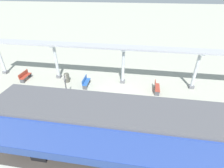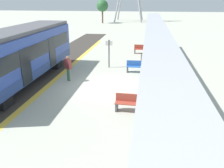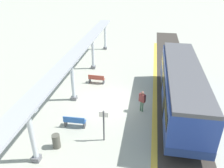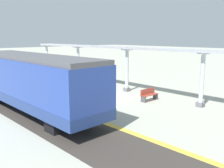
{
  "view_description": "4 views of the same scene",
  "coord_description": "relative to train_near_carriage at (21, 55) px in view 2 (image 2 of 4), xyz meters",
  "views": [
    {
      "loc": [
        -11.46,
        -1.23,
        8.48
      ],
      "look_at": [
        0.15,
        0.63,
        1.53
      ],
      "focal_mm": 27.11,
      "sensor_mm": 36.0,
      "label": 1
    },
    {
      "loc": [
        2.68,
        -13.83,
        5.26
      ],
      "look_at": [
        0.96,
        -2.2,
        1.02
      ],
      "focal_mm": 38.4,
      "sensor_mm": 36.0,
      "label": 2
    },
    {
      "loc": [
        -2.67,
        15.33,
        9.81
      ],
      "look_at": [
        0.04,
        -0.28,
        1.55
      ],
      "focal_mm": 36.41,
      "sensor_mm": 36.0,
      "label": 3
    },
    {
      "loc": [
        -11.83,
        -13.7,
        4.51
      ],
      "look_at": [
        -0.31,
        -1.77,
        1.33
      ],
      "focal_mm": 39.69,
      "sensor_mm": 36.0,
      "label": 4
    }
  ],
  "objects": [
    {
      "name": "train_near_carriage",
      "position": [
        0.0,
        0.0,
        0.0
      ],
      "size": [
        2.65,
        11.58,
        3.48
      ],
      "color": "#264097",
      "rests_on": "ground"
    },
    {
      "name": "bench_mid_platform",
      "position": [
        7.35,
        9.93,
        -1.38
      ],
      "size": [
        1.5,
        0.44,
        0.86
      ],
      "color": "#A23A29",
      "rests_on": "ground"
    },
    {
      "name": "platform_info_sign",
      "position": [
        4.93,
        4.43,
        -0.5
      ],
      "size": [
        0.56,
        0.1,
        2.2
      ],
      "color": "#4C4C51",
      "rests_on": "ground"
    },
    {
      "name": "canopy_pillar_second",
      "position": [
        8.35,
        -6.5,
        -0.03
      ],
      "size": [
        1.1,
        0.44,
        3.53
      ],
      "color": "slate",
      "rests_on": "ground"
    },
    {
      "name": "canopy_pillar_fourth",
      "position": [
        8.35,
        6.74,
        -0.03
      ],
      "size": [
        1.1,
        0.44,
        3.53
      ],
      "color": "slate",
      "rests_on": "ground"
    },
    {
      "name": "trash_bin",
      "position": [
        7.64,
        5.53,
        -1.37
      ],
      "size": [
        0.48,
        0.48,
        0.91
      ],
      "primitive_type": "cylinder",
      "color": "#515046",
      "rests_on": "ground"
    },
    {
      "name": "tactile_edge_strip",
      "position": [
        1.78,
        -0.01,
        -1.82
      ],
      "size": [
        0.37,
        33.57,
        0.01
      ],
      "primitive_type": "cube",
      "color": "gold",
      "rests_on": "ground"
    },
    {
      "name": "passenger_waiting_near_edge",
      "position": [
        2.79,
        0.77,
        -0.76
      ],
      "size": [
        0.53,
        0.45,
        1.7
      ],
      "color": "#456E4D",
      "rests_on": "ground"
    },
    {
      "name": "canopy_pillar_third",
      "position": [
        8.35,
        0.03,
        -0.03
      ],
      "size": [
        1.1,
        0.44,
        3.53
      ],
      "color": "slate",
      "rests_on": "ground"
    },
    {
      "name": "trackbed",
      "position": [
        -0.01,
        -0.01,
        -1.82
      ],
      "size": [
        3.2,
        45.57,
        0.01
      ],
      "primitive_type": "cube",
      "color": "#38332D",
      "rests_on": "ground"
    },
    {
      "name": "ground_plane",
      "position": [
        5.2,
        -0.01,
        -1.83
      ],
      "size": [
        176.0,
        176.0,
        0.0
      ],
      "primitive_type": "plane",
      "color": "#AAAC9B"
    },
    {
      "name": "bench_near_end",
      "position": [
        7.21,
        -3.16,
        -1.38
      ],
      "size": [
        1.51,
        0.49,
        0.86
      ],
      "color": "#9F3E2F",
      "rests_on": "ground"
    },
    {
      "name": "bench_far_end",
      "position": [
        7.17,
        3.46,
        -1.38
      ],
      "size": [
        1.51,
        0.48,
        0.86
      ],
      "color": "#2B5BAA",
      "rests_on": "ground"
    },
    {
      "name": "canopy_beam",
      "position": [
        8.35,
        0.0,
        1.79
      ],
      "size": [
        1.2,
        26.75,
        0.16
      ],
      "primitive_type": "cube",
      "color": "#A8AAB2",
      "rests_on": "canopy_pillar_nearest"
    },
    {
      "name": "canopy_pillar_fifth",
      "position": [
        8.35,
        12.97,
        -0.03
      ],
      "size": [
        1.1,
        0.44,
        3.53
      ],
      "color": "slate",
      "rests_on": "ground"
    },
    {
      "name": "tree_left_background",
      "position": [
        -2.09,
        39.32,
        1.78
      ],
      "size": [
        2.51,
        2.51,
        4.9
      ],
      "color": "brown",
      "rests_on": "ground"
    }
  ]
}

